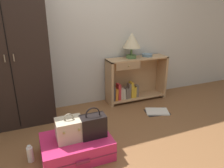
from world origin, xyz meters
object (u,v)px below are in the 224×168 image
(wardrobe, at_px, (10,54))
(bottle, at_px, (30,154))
(bookshelf, at_px, (134,80))
(train_case, at_px, (70,129))
(table_lamp, at_px, (132,41))
(bowl, at_px, (147,55))
(handbag, at_px, (93,126))
(open_book_on_floor, at_px, (157,112))
(suitcase_large, at_px, (77,146))

(wardrobe, xyz_separation_m, bottle, (0.10, -0.95, -0.90))
(bookshelf, xyz_separation_m, train_case, (-1.35, -1.11, -0.02))
(table_lamp, height_order, train_case, table_lamp)
(table_lamp, xyz_separation_m, bowl, (0.31, 0.01, -0.25))
(handbag, bearing_deg, open_book_on_floor, 24.93)
(wardrobe, height_order, suitcase_large, wardrobe)
(bookshelf, distance_m, table_lamp, 0.68)
(bowl, relative_size, handbag, 0.52)
(bookshelf, bearing_deg, wardrobe, -177.50)
(bookshelf, bearing_deg, table_lamp, 179.01)
(table_lamp, distance_m, bowl, 0.40)
(bookshelf, distance_m, suitcase_large, 1.72)
(suitcase_large, bearing_deg, bowl, 36.32)
(bookshelf, height_order, suitcase_large, bookshelf)
(suitcase_large, distance_m, train_case, 0.24)
(open_book_on_floor, bearing_deg, wardrobe, 165.63)
(bowl, bearing_deg, handbag, -139.15)
(wardrobe, distance_m, table_lamp, 1.81)
(bookshelf, relative_size, train_case, 3.48)
(bookshelf, xyz_separation_m, handbag, (-1.10, -1.16, -0.01))
(train_case, distance_m, bottle, 0.50)
(wardrobe, height_order, table_lamp, wardrobe)
(wardrobe, relative_size, handbag, 5.64)
(bookshelf, relative_size, bowl, 5.87)
(bottle, bearing_deg, table_lamp, 31.13)
(train_case, distance_m, handbag, 0.25)
(wardrobe, distance_m, bottle, 1.31)
(bookshelf, height_order, bowl, bowl)
(wardrobe, height_order, train_case, wardrobe)
(table_lamp, relative_size, suitcase_large, 0.55)
(open_book_on_floor, bearing_deg, bookshelf, 101.58)
(handbag, bearing_deg, suitcase_large, 168.57)
(wardrobe, distance_m, suitcase_large, 1.47)
(open_book_on_floor, bearing_deg, bottle, -166.86)
(suitcase_large, height_order, bottle, suitcase_large)
(bowl, relative_size, open_book_on_floor, 0.44)
(bookshelf, bearing_deg, train_case, -140.44)
(suitcase_large, distance_m, handbag, 0.31)
(wardrobe, bearing_deg, train_case, -63.40)
(table_lamp, bearing_deg, wardrobe, -177.38)
(wardrobe, distance_m, handbag, 1.46)
(bowl, distance_m, suitcase_large, 2.02)
(bookshelf, relative_size, open_book_on_floor, 2.57)
(bookshelf, bearing_deg, bowl, 2.57)
(bowl, distance_m, open_book_on_floor, 0.99)
(table_lamp, distance_m, handbag, 1.70)
(bowl, xyz_separation_m, bottle, (-2.02, -1.04, -0.69))
(bookshelf, relative_size, handbag, 3.04)
(wardrobe, relative_size, suitcase_large, 2.63)
(table_lamp, relative_size, open_book_on_floor, 1.00)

